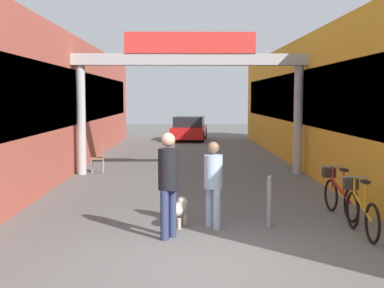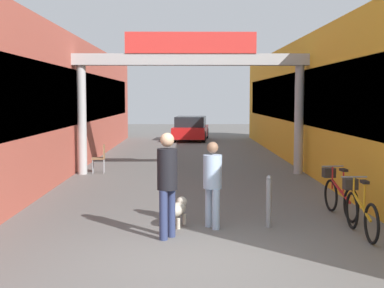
{
  "view_description": "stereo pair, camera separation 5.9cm",
  "coord_description": "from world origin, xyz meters",
  "px_view_note": "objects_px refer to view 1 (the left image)",
  "views": [
    {
      "loc": [
        -0.18,
        -7.57,
        2.37
      ],
      "look_at": [
        0.0,
        4.69,
        1.3
      ],
      "focal_mm": 50.0,
      "sensor_mm": 36.0,
      "label": 1
    },
    {
      "loc": [
        -0.12,
        -7.58,
        2.37
      ],
      "look_at": [
        0.0,
        4.69,
        1.3
      ],
      "focal_mm": 50.0,
      "sensor_mm": 36.0,
      "label": 2
    }
  ],
  "objects_px": {
    "pedestrian_companion": "(213,179)",
    "bollard_post_metal": "(269,201)",
    "bicycle_red_second": "(339,194)",
    "parked_car_red": "(189,129)",
    "dog_on_leash": "(179,209)",
    "cafe_chair_wood_nearer": "(100,156)",
    "bicycle_orange_nearest": "(360,209)",
    "pedestrian_with_dog": "(168,178)"
  },
  "relations": [
    {
      "from": "bicycle_orange_nearest",
      "to": "dog_on_leash",
      "type": "bearing_deg",
      "value": 168.28
    },
    {
      "from": "bicycle_red_second",
      "to": "cafe_chair_wood_nearer",
      "type": "xyz_separation_m",
      "value": [
        -5.74,
        6.07,
        0.1
      ]
    },
    {
      "from": "bollard_post_metal",
      "to": "cafe_chair_wood_nearer",
      "type": "xyz_separation_m",
      "value": [
        -4.19,
        7.04,
        0.05
      ]
    },
    {
      "from": "bicycle_orange_nearest",
      "to": "parked_car_red",
      "type": "xyz_separation_m",
      "value": [
        -2.76,
        20.43,
        0.21
      ]
    },
    {
      "from": "parked_car_red",
      "to": "pedestrian_companion",
      "type": "bearing_deg",
      "value": -89.32
    },
    {
      "from": "bicycle_orange_nearest",
      "to": "parked_car_red",
      "type": "distance_m",
      "value": 20.62
    },
    {
      "from": "pedestrian_companion",
      "to": "bollard_post_metal",
      "type": "distance_m",
      "value": 1.11
    },
    {
      "from": "pedestrian_with_dog",
      "to": "dog_on_leash",
      "type": "height_order",
      "value": "pedestrian_with_dog"
    },
    {
      "from": "pedestrian_companion",
      "to": "bicycle_red_second",
      "type": "height_order",
      "value": "pedestrian_companion"
    },
    {
      "from": "bollard_post_metal",
      "to": "cafe_chair_wood_nearer",
      "type": "relative_size",
      "value": 1.08
    },
    {
      "from": "pedestrian_with_dog",
      "to": "bicycle_red_second",
      "type": "height_order",
      "value": "pedestrian_with_dog"
    },
    {
      "from": "dog_on_leash",
      "to": "bicycle_orange_nearest",
      "type": "height_order",
      "value": "bicycle_orange_nearest"
    },
    {
      "from": "parked_car_red",
      "to": "pedestrian_with_dog",
      "type": "bearing_deg",
      "value": -91.54
    },
    {
      "from": "cafe_chair_wood_nearer",
      "to": "parked_car_red",
      "type": "relative_size",
      "value": 0.21
    },
    {
      "from": "pedestrian_companion",
      "to": "dog_on_leash",
      "type": "distance_m",
      "value": 0.87
    },
    {
      "from": "pedestrian_companion",
      "to": "bicycle_orange_nearest",
      "type": "xyz_separation_m",
      "value": [
        2.53,
        -0.46,
        -0.46
      ]
    },
    {
      "from": "dog_on_leash",
      "to": "bollard_post_metal",
      "type": "height_order",
      "value": "bollard_post_metal"
    },
    {
      "from": "pedestrian_companion",
      "to": "bicycle_red_second",
      "type": "xyz_separation_m",
      "value": [
        2.59,
        1.02,
        -0.46
      ]
    },
    {
      "from": "bicycle_red_second",
      "to": "bollard_post_metal",
      "type": "bearing_deg",
      "value": -148.06
    },
    {
      "from": "bicycle_orange_nearest",
      "to": "bicycle_red_second",
      "type": "distance_m",
      "value": 1.49
    },
    {
      "from": "dog_on_leash",
      "to": "bicycle_red_second",
      "type": "xyz_separation_m",
      "value": [
        3.21,
        0.83,
        0.12
      ]
    },
    {
      "from": "bicycle_red_second",
      "to": "parked_car_red",
      "type": "distance_m",
      "value": 19.15
    },
    {
      "from": "pedestrian_with_dog",
      "to": "bicycle_red_second",
      "type": "xyz_separation_m",
      "value": [
        3.38,
        1.73,
        -0.59
      ]
    },
    {
      "from": "pedestrian_with_dog",
      "to": "parked_car_red",
      "type": "bearing_deg",
      "value": 88.46
    },
    {
      "from": "pedestrian_companion",
      "to": "bollard_post_metal",
      "type": "xyz_separation_m",
      "value": [
        1.03,
        0.05,
        -0.41
      ]
    },
    {
      "from": "bicycle_red_second",
      "to": "parked_car_red",
      "type": "relative_size",
      "value": 0.41
    },
    {
      "from": "parked_car_red",
      "to": "bicycle_orange_nearest",
      "type": "bearing_deg",
      "value": -82.3
    },
    {
      "from": "bollard_post_metal",
      "to": "pedestrian_with_dog",
      "type": "bearing_deg",
      "value": -157.43
    },
    {
      "from": "bicycle_orange_nearest",
      "to": "bollard_post_metal",
      "type": "relative_size",
      "value": 1.77
    },
    {
      "from": "pedestrian_companion",
      "to": "parked_car_red",
      "type": "xyz_separation_m",
      "value": [
        -0.24,
        19.97,
        -0.25
      ]
    },
    {
      "from": "dog_on_leash",
      "to": "bicycle_orange_nearest",
      "type": "xyz_separation_m",
      "value": [
        3.15,
        -0.65,
        0.12
      ]
    },
    {
      "from": "bollard_post_metal",
      "to": "bicycle_orange_nearest",
      "type": "bearing_deg",
      "value": -19.02
    },
    {
      "from": "pedestrian_with_dog",
      "to": "bicycle_red_second",
      "type": "bearing_deg",
      "value": 27.08
    },
    {
      "from": "pedestrian_with_dog",
      "to": "pedestrian_companion",
      "type": "relative_size",
      "value": 1.13
    },
    {
      "from": "pedestrian_with_dog",
      "to": "bicycle_red_second",
      "type": "distance_m",
      "value": 3.84
    },
    {
      "from": "dog_on_leash",
      "to": "bicycle_red_second",
      "type": "distance_m",
      "value": 3.32
    },
    {
      "from": "bicycle_orange_nearest",
      "to": "pedestrian_companion",
      "type": "bearing_deg",
      "value": 169.62
    },
    {
      "from": "bicycle_orange_nearest",
      "to": "bicycle_red_second",
      "type": "height_order",
      "value": "same"
    },
    {
      "from": "pedestrian_companion",
      "to": "dog_on_leash",
      "type": "bearing_deg",
      "value": 163.02
    },
    {
      "from": "pedestrian_companion",
      "to": "cafe_chair_wood_nearer",
      "type": "distance_m",
      "value": 7.77
    },
    {
      "from": "dog_on_leash",
      "to": "bicycle_red_second",
      "type": "bearing_deg",
      "value": 14.5
    },
    {
      "from": "pedestrian_with_dog",
      "to": "pedestrian_companion",
      "type": "distance_m",
      "value": 1.07
    }
  ]
}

